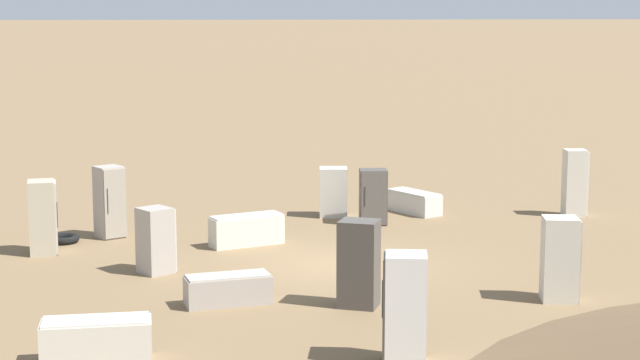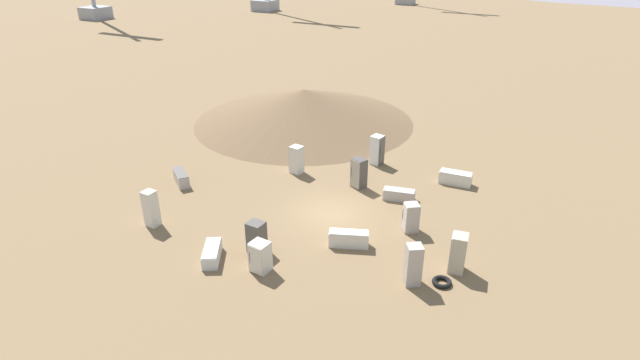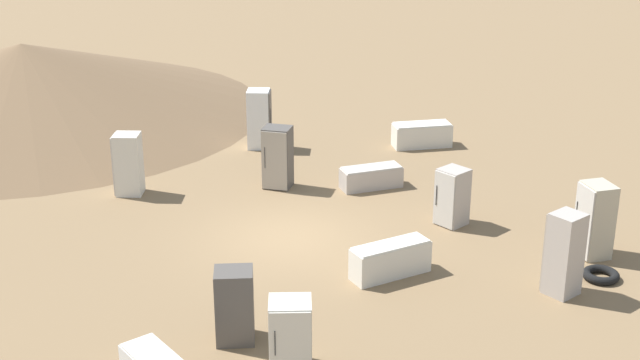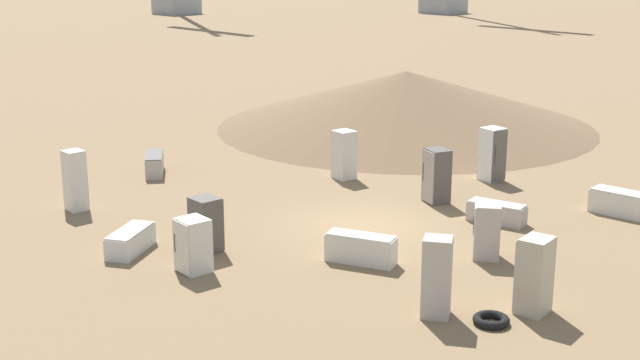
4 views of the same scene
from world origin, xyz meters
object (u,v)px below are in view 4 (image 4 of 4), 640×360
at_px(discarded_fridge_8, 206,225).
at_px(discarded_fridge_13, 75,180).
at_px(discarded_fridge_1, 492,154).
at_px(discarded_fridge_0, 534,275).
at_px(discarded_fridge_5, 437,277).
at_px(discarded_fridge_9, 437,176).
at_px(discarded_fridge_2, 344,155).
at_px(discarded_fridge_6, 487,232).
at_px(discarded_fridge_7, 154,164).
at_px(discarded_fridge_4, 621,203).
at_px(discarded_fridge_3, 497,213).
at_px(discarded_fridge_12, 361,249).
at_px(discarded_fridge_11, 193,245).
at_px(discarded_fridge_10, 131,241).
at_px(scrap_tire, 491,320).

distance_m(discarded_fridge_8, discarded_fridge_13, 6.02).
bearing_deg(discarded_fridge_1, discarded_fridge_0, 49.15).
bearing_deg(discarded_fridge_1, discarded_fridge_5, 38.66).
bearing_deg(discarded_fridge_9, discarded_fridge_2, 21.51).
height_order(discarded_fridge_6, discarded_fridge_7, discarded_fridge_6).
xyz_separation_m(discarded_fridge_4, discarded_fridge_9, (4.96, 2.95, 0.51)).
bearing_deg(discarded_fridge_3, discarded_fridge_5, 11.70).
relative_size(discarded_fridge_0, discarded_fridge_6, 1.21).
bearing_deg(discarded_fridge_3, discarded_fridge_12, -17.90).
distance_m(discarded_fridge_0, discarded_fridge_11, 8.61).
distance_m(discarded_fridge_9, discarded_fridge_10, 10.21).
bearing_deg(discarded_fridge_0, discarded_fridge_5, 131.94).
xyz_separation_m(discarded_fridge_0, discarded_fridge_13, (14.64, 3.20, 0.06)).
xyz_separation_m(discarded_fridge_0, scrap_tire, (0.30, 1.21, -0.81)).
relative_size(discarded_fridge_5, discarded_fridge_7, 1.02).
distance_m(discarded_fridge_1, discarded_fridge_6, 8.13).
height_order(discarded_fridge_3, discarded_fridge_8, discarded_fridge_8).
distance_m(discarded_fridge_1, discarded_fridge_8, 11.85).
height_order(discarded_fridge_6, scrap_tire, discarded_fridge_6).
xyz_separation_m(discarded_fridge_5, discarded_fridge_6, (1.35, -3.98, -0.19)).
xyz_separation_m(discarded_fridge_11, discarded_fridge_12, (-2.67, -3.52, -0.32)).
bearing_deg(discarded_fridge_12, discarded_fridge_0, -106.53).
height_order(discarded_fridge_11, discarded_fridge_12, discarded_fridge_11).
bearing_deg(discarded_fridge_1, discarded_fridge_8, 3.78).
bearing_deg(discarded_fridge_4, discarded_fridge_2, -75.42).
bearing_deg(discarded_fridge_3, discarded_fridge_9, -110.70).
relative_size(discarded_fridge_2, discarded_fridge_6, 1.16).
relative_size(discarded_fridge_6, scrap_tire, 1.81).
bearing_deg(discarded_fridge_10, scrap_tire, -13.01).
distance_m(discarded_fridge_6, discarded_fridge_9, 5.31).
distance_m(discarded_fridge_1, discarded_fridge_4, 5.28).
xyz_separation_m(discarded_fridge_1, discarded_fridge_8, (1.37, 11.77, -0.18)).
height_order(discarded_fridge_1, discarded_fridge_4, discarded_fridge_1).
xyz_separation_m(discarded_fridge_0, discarded_fridge_1, (7.27, -9.07, 0.04)).
relative_size(discarded_fridge_9, scrap_tire, 2.13).
bearing_deg(discarded_fridge_11, discarded_fridge_5, -154.33).
bearing_deg(discarded_fridge_6, discarded_fridge_4, -42.07).
bearing_deg(discarded_fridge_10, discarded_fridge_1, 47.99).
xyz_separation_m(discarded_fridge_2, scrap_tire, (-10.89, 6.78, -0.78)).
distance_m(discarded_fridge_8, discarded_fridge_12, 4.33).
height_order(discarded_fridge_10, discarded_fridge_12, discarded_fridge_12).
height_order(discarded_fridge_8, discarded_fridge_13, discarded_fridge_13).
height_order(discarded_fridge_0, discarded_fridge_11, discarded_fridge_0).
bearing_deg(discarded_fridge_10, discarded_fridge_0, -7.38).
bearing_deg(discarded_fridge_2, discarded_fridge_1, -38.59).
distance_m(discarded_fridge_2, discarded_fridge_7, 6.96).
bearing_deg(discarded_fridge_2, discarded_fridge_7, 138.98).
relative_size(discarded_fridge_2, discarded_fridge_5, 0.93).
distance_m(discarded_fridge_4, discarded_fridge_5, 10.23).
xyz_separation_m(discarded_fridge_0, discarded_fridge_11, (7.67, 3.90, -0.19)).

